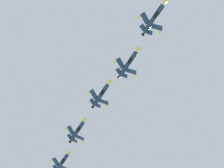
{
  "coord_description": "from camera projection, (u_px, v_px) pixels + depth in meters",
  "views": [
    {
      "loc": [
        0.1,
        1.66,
        1.97
      ],
      "look_at": [
        21.04,
        100.82,
        126.98
      ],
      "focal_mm": 65.96,
      "sensor_mm": 36.0,
      "label": 1
    }
  ],
  "objects": [
    {
      "name": "fighter_jet_right_outer",
      "position": [
        77.0,
        131.0,
        180.13
      ],
      "size": [
        9.32,
        15.69,
        5.34
      ],
      "rotation": [
        0.0,
        -0.5,
        3.42
      ],
      "color": "navy"
    },
    {
      "name": "fighter_jet_trail_slot",
      "position": [
        62.0,
        162.0,
        190.81
      ],
      "size": [
        9.61,
        15.69,
        5.11
      ],
      "rotation": [
        0.0,
        -0.42,
        3.42
      ],
      "color": "navy"
    },
    {
      "name": "fighter_jet_left_wing",
      "position": [
        154.0,
        18.0,
        144.66
      ],
      "size": [
        9.41,
        15.69,
        5.27
      ],
      "rotation": [
        0.0,
        -0.47,
        3.42
      ],
      "color": "navy"
    },
    {
      "name": "fighter_jet_right_wing",
      "position": [
        128.0,
        63.0,
        156.43
      ],
      "size": [
        9.45,
        15.69,
        5.24
      ],
      "rotation": [
        0.0,
        -0.46,
        3.42
      ],
      "color": "navy"
    },
    {
      "name": "fighter_jet_left_outer",
      "position": [
        101.0,
        95.0,
        167.65
      ],
      "size": [
        9.48,
        15.69,
        5.22
      ],
      "rotation": [
        0.0,
        -0.46,
        3.42
      ],
      "color": "navy"
    }
  ]
}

